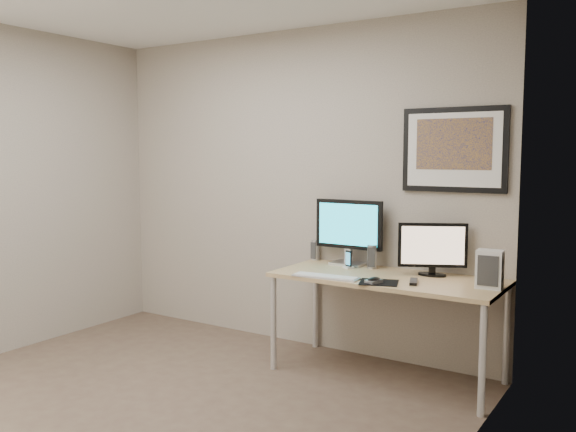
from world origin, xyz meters
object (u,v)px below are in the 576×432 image
desk (387,285)px  fan_unit (490,269)px  monitor_large (349,229)px  speaker_right (372,257)px  phone_dock (349,260)px  monitor_tv (432,248)px  framed_art (454,150)px  keyboard (326,277)px  speaker_left (316,250)px

desk → fan_unit: fan_unit is taller
monitor_large → speaker_right: bearing=-7.6°
monitor_large → phone_dock: (0.07, -0.13, -0.21)m
monitor_tv → desk: bearing=-170.9°
desk → framed_art: size_ratio=2.13×
framed_art → monitor_tv: framed_art is taller
monitor_large → monitor_tv: (0.69, -0.06, -0.08)m
fan_unit → desk: bearing=175.9°
keyboard → fan_unit: size_ratio=1.92×
speaker_right → monitor_large: bearing=154.2°
desk → speaker_right: bearing=134.9°
phone_dock → monitor_large: bearing=141.7°
monitor_large → phone_dock: bearing=-62.3°
speaker_left → phone_dock: (0.39, -0.18, -0.01)m
desk → monitor_large: 0.61m
keyboard → monitor_large: bearing=95.2°
monitor_tv → speaker_right: (-0.48, 0.03, -0.11)m
monitor_tv → keyboard: (-0.60, -0.46, -0.19)m
speaker_left → fan_unit: bearing=-8.4°
monitor_large → fan_unit: size_ratio=2.24×
desk → fan_unit: (0.71, -0.00, 0.19)m
framed_art → monitor_tv: (-0.09, -0.15, -0.69)m
framed_art → phone_dock: 1.11m
desk → framed_art: 1.07m
speaker_right → phone_dock: bearing=-163.3°
phone_dock → fan_unit: size_ratio=0.55×
desk → keyboard: (-0.34, -0.28, 0.07)m
phone_dock → speaker_left: bearing=179.2°
speaker_right → keyboard: speaker_right is taller
framed_art → keyboard: (-0.69, -0.61, -0.88)m
monitor_large → speaker_right: (0.21, -0.03, -0.19)m
monitor_large → keyboard: bearing=-79.9°
speaker_left → desk: bearing=-18.4°
speaker_right → keyboard: 0.52m
framed_art → speaker_right: 0.99m
keyboard → phone_dock: bearing=88.8°
framed_art → monitor_large: 1.00m
speaker_right → keyboard: size_ratio=0.38×
monitor_tv → fan_unit: (0.45, -0.19, -0.08)m
phone_dock → fan_unit: (1.07, -0.12, 0.06)m
speaker_right → phone_dock: (-0.15, -0.10, -0.02)m
desk → speaker_right: speaker_right is taller
framed_art → fan_unit: framed_art is taller
speaker_right → speaker_left: bearing=153.2°
monitor_large → fan_unit: 1.18m
desk → monitor_tv: (0.26, 0.19, 0.27)m
monitor_large → speaker_left: 0.39m
monitor_tv → phone_dock: (-0.63, -0.07, -0.13)m
speaker_right → fan_unit: fan_unit is taller
monitor_tv → phone_dock: 0.64m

